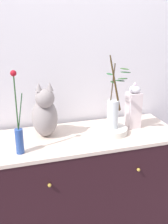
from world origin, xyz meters
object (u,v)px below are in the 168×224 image
Objects in this scene: vase_slim_green at (19,134)px; bowl_porcelain at (112,130)px; jar_lidded_porcelain at (133,107)px; vase_glass_clear at (113,111)px; sideboard at (84,183)px; cat_sitting at (45,114)px.

bowl_porcelain is (0.68, 0.12, -0.11)m from vase_slim_green.
vase_slim_green reaches higher than jar_lidded_porcelain.
vase_slim_green is 0.69m from vase_glass_clear.
bowl_porcelain is at bearing -7.38° from sideboard.
jar_lidded_porcelain is at bearing 11.65° from vase_slim_green.
vase_glass_clear is (0.68, 0.11, 0.04)m from vase_slim_green.
vase_slim_green is 0.99× the size of vase_glass_clear.
vase_slim_green is 0.89m from jar_lidded_porcelain.
bowl_porcelain is 0.25m from jar_lidded_porcelain.
bowl_porcelain is 0.42× the size of vase_glass_clear.
bowl_porcelain is (0.48, -0.10, -0.15)m from cat_sitting.
cat_sitting is at bearing 47.78° from vase_slim_green.
vase_glass_clear reaches higher than vase_slim_green.
cat_sitting reaches higher than bowl_porcelain.
cat_sitting is 0.51m from bowl_porcelain.
sideboard is 0.49m from bowl_porcelain.
vase_glass_clear reaches higher than jar_lidded_porcelain.
cat_sitting is 1.80× the size of bowl_porcelain.
vase_glass_clear is at bearing -12.22° from cat_sitting.
sideboard is 0.71m from jar_lidded_porcelain.
jar_lidded_porcelain is (0.68, -0.04, -0.01)m from cat_sitting.
bowl_porcelain is 0.16m from vase_glass_clear.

